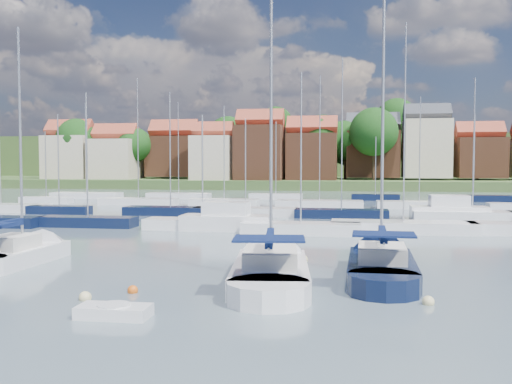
# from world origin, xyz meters

# --- Properties ---
(ground) EXTENTS (260.00, 260.00, 0.00)m
(ground) POSITION_xyz_m (0.00, 40.00, 0.00)
(ground) COLOR #44545D
(ground) RESTS_ON ground
(sailboat_left) EXTENTS (2.88, 9.89, 13.43)m
(sailboat_left) POSITION_xyz_m (-13.01, 4.86, 0.36)
(sailboat_left) COLOR silver
(sailboat_left) RESTS_ON ground
(sailboat_centre) EXTENTS (4.61, 12.60, 16.69)m
(sailboat_centre) POSITION_xyz_m (0.51, 3.00, 0.35)
(sailboat_centre) COLOR silver
(sailboat_centre) RESTS_ON ground
(sailboat_navy) EXTENTS (3.33, 11.42, 15.72)m
(sailboat_navy) POSITION_xyz_m (5.66, 4.65, 0.36)
(sailboat_navy) COLOR black
(sailboat_navy) RESTS_ON ground
(tender) EXTENTS (2.51, 1.19, 0.54)m
(tender) POSITION_xyz_m (-3.85, -5.19, 0.21)
(tender) COLOR silver
(tender) RESTS_ON ground
(buoy_b) EXTENTS (0.49, 0.49, 0.49)m
(buoy_b) POSITION_xyz_m (-5.94, -3.03, 0.00)
(buoy_b) COLOR beige
(buoy_b) RESTS_ON ground
(buoy_c) EXTENTS (0.43, 0.43, 0.43)m
(buoy_c) POSITION_xyz_m (-4.59, -1.56, 0.00)
(buoy_c) COLOR #D85914
(buoy_c) RESTS_ON ground
(buoy_d) EXTENTS (0.44, 0.44, 0.44)m
(buoy_d) POSITION_xyz_m (0.67, -2.69, 0.00)
(buoy_d) COLOR beige
(buoy_d) RESTS_ON ground
(buoy_e) EXTENTS (0.51, 0.51, 0.51)m
(buoy_e) POSITION_xyz_m (1.72, 6.93, 0.00)
(buoy_e) COLOR beige
(buoy_e) RESTS_ON ground
(buoy_f) EXTENTS (0.46, 0.46, 0.46)m
(buoy_f) POSITION_xyz_m (7.06, -1.62, 0.00)
(buoy_f) COLOR beige
(buoy_f) RESTS_ON ground
(marina_field) EXTENTS (79.62, 41.41, 15.93)m
(marina_field) POSITION_xyz_m (1.91, 35.15, 0.43)
(marina_field) COLOR silver
(marina_field) RESTS_ON ground
(far_shore_town) EXTENTS (212.46, 90.00, 22.27)m
(far_shore_town) POSITION_xyz_m (2.23, 132.67, 4.61)
(far_shore_town) COLOR #47592C
(far_shore_town) RESTS_ON ground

